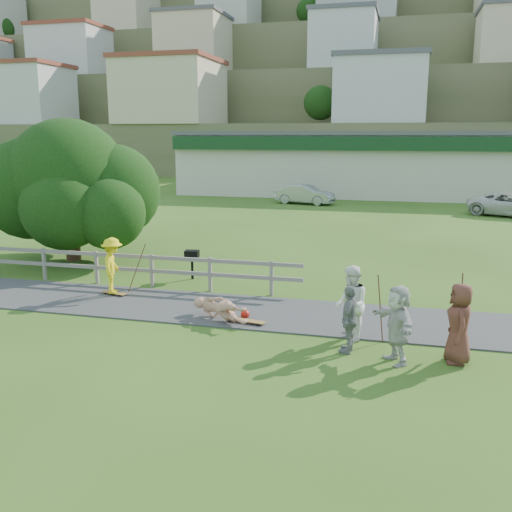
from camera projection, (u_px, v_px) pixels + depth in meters
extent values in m
plane|color=#325518|center=(170.00, 324.00, 15.07)|extent=(260.00, 260.00, 0.00)
cube|color=#353537|center=(190.00, 307.00, 16.49)|extent=(34.00, 3.00, 0.04)
cube|color=#67635A|center=(44.00, 264.00, 19.53)|extent=(0.10, 0.10, 1.10)
cube|color=#67635A|center=(97.00, 267.00, 19.05)|extent=(0.10, 0.10, 1.10)
cube|color=#67635A|center=(152.00, 271.00, 18.56)|extent=(0.10, 0.10, 1.10)
cube|color=#67635A|center=(210.00, 274.00, 18.08)|extent=(0.10, 0.10, 1.10)
cube|color=#67635A|center=(272.00, 278.00, 17.60)|extent=(0.10, 0.10, 1.10)
cube|color=#67635A|center=(82.00, 253.00, 19.07)|extent=(15.00, 0.08, 0.12)
cube|color=#67635A|center=(83.00, 266.00, 19.17)|extent=(15.00, 0.08, 0.12)
cube|color=beige|center=(381.00, 165.00, 46.75)|extent=(32.00, 10.00, 4.80)
cube|color=#153B1C|center=(379.00, 144.00, 41.44)|extent=(32.00, 0.60, 1.00)
cube|color=#535358|center=(382.00, 133.00, 46.21)|extent=(32.50, 10.50, 0.30)
cube|color=#545C36|center=(353.00, 150.00, 66.53)|extent=(220.00, 14.00, 6.00)
cube|color=beige|center=(355.00, 93.00, 65.16)|extent=(10.00, 9.00, 7.00)
cube|color=#535358|center=(356.00, 58.00, 64.37)|extent=(10.40, 9.40, 0.50)
cube|color=#545C36|center=(362.00, 122.00, 78.11)|extent=(220.00, 14.00, 13.00)
cube|color=beige|center=(365.00, 45.00, 76.00)|extent=(10.00, 9.00, 7.00)
cube|color=#535358|center=(366.00, 15.00, 75.21)|extent=(10.40, 9.40, 0.50)
cube|color=#545C36|center=(369.00, 97.00, 89.58)|extent=(220.00, 14.00, 21.00)
cube|color=beige|center=(373.00, 2.00, 86.62)|extent=(10.00, 9.00, 7.00)
cube|color=#545C36|center=(374.00, 75.00, 100.94)|extent=(220.00, 14.00, 30.00)
cube|color=#545C36|center=(379.00, 56.00, 113.15)|extent=(220.00, 14.00, 40.00)
imported|color=yellow|center=(113.00, 269.00, 17.48)|extent=(0.97, 1.26, 1.73)
imported|color=tan|center=(220.00, 309.00, 15.24)|extent=(1.32, 1.82, 0.67)
imported|color=white|center=(351.00, 304.00, 13.69)|extent=(0.93, 1.07, 1.85)
imported|color=gray|center=(349.00, 319.00, 12.97)|extent=(0.49, 0.96, 1.58)
imported|color=brown|center=(459.00, 323.00, 12.35)|extent=(0.64, 0.92, 1.79)
imported|color=#B8B9B4|center=(397.00, 324.00, 12.36)|extent=(1.20, 1.69, 1.76)
imported|color=#A4A5AB|center=(305.00, 194.00, 40.49)|extent=(4.38, 2.26, 1.37)
sphere|color=#AB1D11|center=(245.00, 314.00, 15.48)|extent=(0.24, 0.24, 0.24)
cylinder|color=#502F20|center=(137.00, 267.00, 17.71)|extent=(0.03, 0.03, 1.75)
cylinder|color=#502F20|center=(380.00, 309.00, 13.58)|extent=(0.03, 0.03, 1.69)
cylinder|color=#502F20|center=(460.00, 317.00, 12.44)|extent=(0.03, 0.03, 2.00)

